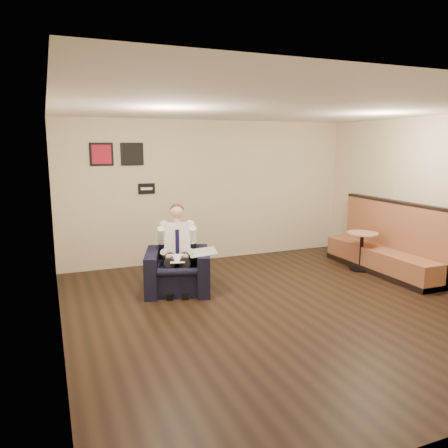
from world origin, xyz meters
name	(u,v)px	position (x,y,z in m)	size (l,w,h in m)	color
ground	(283,307)	(0.00, 0.00, 0.00)	(6.00, 6.00, 0.00)	black
wall_back	(210,191)	(0.00, 3.00, 1.40)	(6.00, 0.02, 2.80)	#EDE5C2
wall_left	(55,227)	(-3.00, 0.00, 1.40)	(0.02, 6.00, 2.80)	#EDE5C2
wall_right	(445,201)	(3.00, 0.00, 1.40)	(0.02, 6.00, 2.80)	#EDE5C2
ceiling	(288,108)	(0.00, 0.00, 2.80)	(6.00, 6.00, 0.02)	white
seating_sign	(147,189)	(-1.30, 2.98, 1.50)	(0.32, 0.02, 0.20)	black
art_print_left	(101,154)	(-2.10, 2.98, 2.15)	(0.42, 0.03, 0.42)	#B91631
art_print_right	(132,154)	(-1.55, 2.98, 2.15)	(0.42, 0.03, 0.42)	black
armchair	(178,262)	(-1.20, 1.30, 0.48)	(0.99, 0.99, 0.96)	black
seated_man	(177,253)	(-1.24, 1.18, 0.66)	(0.63, 0.94, 1.32)	white
lap_papers	(177,259)	(-1.27, 1.08, 0.59)	(0.22, 0.31, 0.01)	white
newspaper	(203,252)	(-0.85, 1.08, 0.65)	(0.42, 0.52, 0.01)	silver
side_table	(182,271)	(-1.07, 1.50, 0.25)	(0.61, 0.61, 0.50)	black
green_folder	(180,257)	(-1.10, 1.48, 0.50)	(0.50, 0.35, 0.01)	green
coffee_mug	(192,251)	(-0.86, 1.61, 0.55)	(0.09, 0.09, 0.10)	white
smartphone	(183,254)	(-1.00, 1.67, 0.50)	(0.15, 0.08, 0.01)	black
banquette	(383,237)	(2.59, 0.90, 0.65)	(0.60, 2.54, 1.30)	#96593A
cafe_table	(361,251)	(2.33, 1.16, 0.36)	(0.58, 0.58, 0.71)	tan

